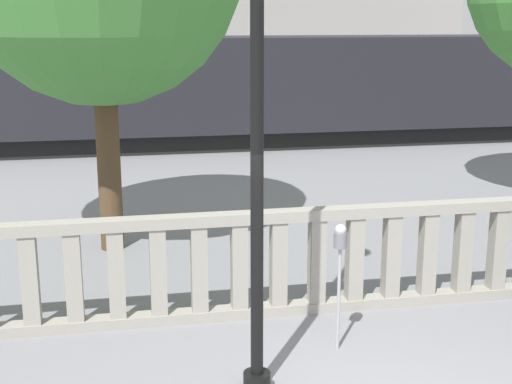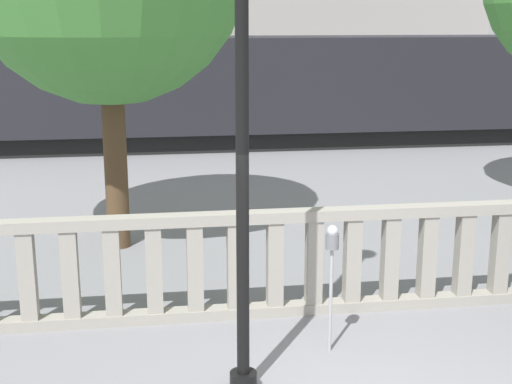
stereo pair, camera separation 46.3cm
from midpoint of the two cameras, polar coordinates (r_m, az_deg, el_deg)
name	(u,v)px [view 2 (the right image)]	position (r m, az deg, el deg)	size (l,w,h in m)	color
balustrade	(294,263)	(9.24, 4.53, -5.66)	(12.62, 0.24, 1.40)	gray
parking_meter	(332,253)	(8.10, 7.73, -4.86)	(0.15, 0.15, 1.52)	#99999E
train_near	(284,89)	(21.67, 2.84, 8.27)	(26.88, 2.89, 3.84)	black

